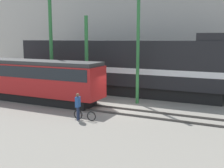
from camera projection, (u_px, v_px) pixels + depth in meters
name	position (u px, v px, depth m)	size (l,w,h in m)	color
ground_plane	(122.00, 108.00, 21.39)	(120.00, 120.00, 0.00)	gray
track_near	(115.00, 110.00, 20.34)	(60.00, 1.50, 0.14)	#47423D
track_far	(143.00, 95.00, 25.76)	(60.00, 1.51, 0.14)	#47423D
building_backdrop	(170.00, 17.00, 32.45)	(49.01, 6.00, 15.41)	#B7B2A8
freight_locomotive	(120.00, 66.00, 26.39)	(20.47, 3.04, 5.63)	black
streetcar	(35.00, 78.00, 23.20)	(12.08, 2.54, 3.45)	black
bicycle	(85.00, 115.00, 18.06)	(1.62, 0.44, 0.70)	black
person	(78.00, 104.00, 17.96)	(0.24, 0.37, 1.77)	#232D4C
utility_pole_left	(51.00, 44.00, 25.71)	(0.32, 0.32, 9.49)	#2D7238
utility_pole_center	(87.00, 58.00, 24.29)	(0.31, 0.31, 7.13)	#2D7238
utility_pole_right	(138.00, 48.00, 22.12)	(0.26, 0.26, 8.87)	#2D7238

